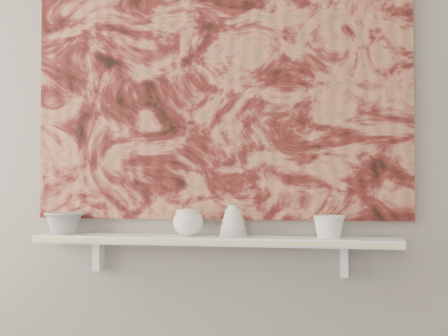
% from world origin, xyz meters
% --- Properties ---
extents(wall_back, '(3.60, 0.00, 3.60)m').
position_xyz_m(wall_back, '(0.00, 1.60, 1.35)').
color(wall_back, gray).
rests_on(wall_back, floor).
extents(shelf, '(1.40, 0.18, 0.03)m').
position_xyz_m(shelf, '(0.00, 1.51, 0.92)').
color(shelf, white).
rests_on(shelf, wall_back).
extents(shelf_stripe, '(1.40, 0.01, 0.02)m').
position_xyz_m(shelf_stripe, '(0.00, 1.41, 0.92)').
color(shelf_stripe, beige).
rests_on(shelf_stripe, shelf).
extents(bracket_left, '(0.03, 0.06, 0.12)m').
position_xyz_m(bracket_left, '(-0.49, 1.57, 0.84)').
color(bracket_left, white).
rests_on(bracket_left, wall_back).
extents(bracket_right, '(0.03, 0.06, 0.12)m').
position_xyz_m(bracket_right, '(0.49, 1.57, 0.84)').
color(bracket_right, white).
rests_on(bracket_right, wall_back).
extents(painting, '(1.50, 0.02, 1.10)m').
position_xyz_m(painting, '(0.00, 1.59, 1.54)').
color(painting, maroon).
rests_on(painting, wall_back).
extents(house_motif, '(0.09, 0.00, 0.08)m').
position_xyz_m(house_motif, '(0.45, 1.57, 1.23)').
color(house_motif, black).
rests_on(house_motif, painting).
extents(bowl_grey, '(0.20, 0.20, 0.09)m').
position_xyz_m(bowl_grey, '(-0.61, 1.51, 0.98)').
color(bowl_grey, gray).
rests_on(bowl_grey, shelf).
extents(cup_cream, '(0.12, 0.12, 0.11)m').
position_xyz_m(cup_cream, '(-0.10, 1.51, 0.98)').
color(cup_cream, white).
rests_on(cup_cream, shelf).
extents(bell_vessel, '(0.13, 0.13, 0.12)m').
position_xyz_m(bell_vessel, '(0.08, 1.51, 0.99)').
color(bell_vessel, beige).
rests_on(bell_vessel, shelf).
extents(bowl_white, '(0.14, 0.14, 0.09)m').
position_xyz_m(bowl_white, '(0.44, 1.51, 0.97)').
color(bowl_white, white).
rests_on(bowl_white, shelf).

